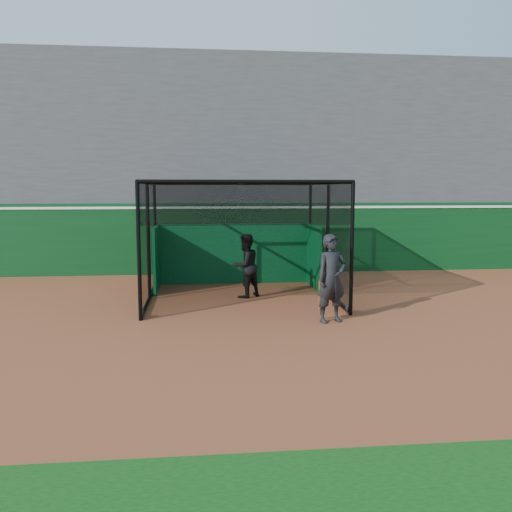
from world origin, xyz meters
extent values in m
plane|color=brown|center=(0.00, 0.00, 0.00)|extent=(120.00, 120.00, 0.00)
cube|color=#0A3A16|center=(0.00, 8.50, 1.25)|extent=(50.00, 0.45, 2.50)
cube|color=white|center=(0.00, 8.50, 2.35)|extent=(50.00, 0.50, 0.08)
cube|color=#4C4C4F|center=(0.00, 12.38, 3.88)|extent=(50.00, 7.85, 7.75)
cube|color=#4C4C4F|center=(0.00, 15.80, 8.35)|extent=(50.00, 0.30, 1.20)
cube|color=#074D24|center=(0.33, 6.25, 0.95)|extent=(4.82, 0.10, 1.90)
cylinder|color=black|center=(-2.14, 1.74, 0.11)|extent=(0.08, 0.22, 0.22)
cylinder|color=black|center=(2.80, 1.74, 0.11)|extent=(0.08, 0.22, 0.22)
cylinder|color=black|center=(-2.14, 6.17, 0.11)|extent=(0.08, 0.22, 0.22)
cylinder|color=black|center=(2.80, 6.17, 0.11)|extent=(0.08, 0.22, 0.22)
imported|color=black|center=(0.49, 3.98, 0.88)|extent=(1.09, 1.05, 1.77)
imported|color=black|center=(2.18, 0.94, 1.00)|extent=(0.84, 0.67, 2.00)
cylinder|color=#593819|center=(1.93, 0.99, 0.55)|extent=(0.14, 0.33, 0.86)
camera|label=1|loc=(-0.79, -10.82, 3.00)|focal=38.00mm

